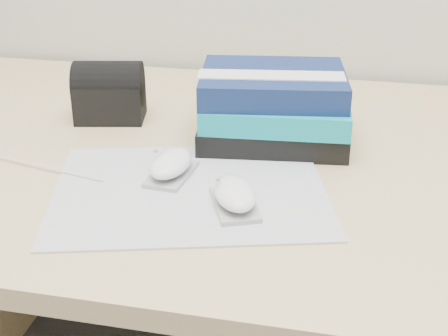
% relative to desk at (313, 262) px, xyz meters
% --- Properties ---
extents(desk, '(1.60, 0.80, 0.73)m').
position_rel_desk_xyz_m(desk, '(0.00, 0.00, 0.00)').
color(desk, tan).
rests_on(desk, ground).
extents(mousepad, '(0.43, 0.38, 0.00)m').
position_rel_desk_xyz_m(mousepad, '(-0.17, -0.21, 0.24)').
color(mousepad, '#9D9EA6').
rests_on(mousepad, desk).
extents(mouse_rear, '(0.06, 0.10, 0.04)m').
position_rel_desk_xyz_m(mouse_rear, '(-0.20, -0.18, 0.25)').
color(mouse_rear, '#A5A5A8').
rests_on(mouse_rear, mousepad).
extents(mouse_front, '(0.08, 0.11, 0.04)m').
position_rel_desk_xyz_m(mouse_front, '(-0.10, -0.24, 0.25)').
color(mouse_front, '#A3A3A6').
rests_on(mouse_front, mousepad).
extents(usb_cable, '(0.22, 0.05, 0.00)m').
position_rel_desk_xyz_m(usb_cable, '(-0.40, -0.19, 0.24)').
color(usb_cable, silver).
rests_on(usb_cable, mousepad).
extents(book_stack, '(0.25, 0.21, 0.11)m').
position_rel_desk_xyz_m(book_stack, '(-0.08, -0.01, 0.29)').
color(book_stack, black).
rests_on(book_stack, desk).
extents(pouch, '(0.13, 0.10, 0.10)m').
position_rel_desk_xyz_m(pouch, '(-0.37, 0.02, 0.28)').
color(pouch, black).
rests_on(pouch, desk).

